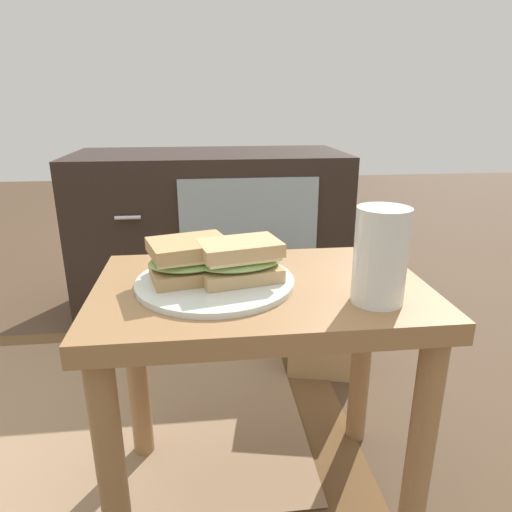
{
  "coord_description": "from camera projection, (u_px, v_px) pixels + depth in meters",
  "views": [
    {
      "loc": [
        -0.09,
        -0.71,
        0.75
      ],
      "look_at": [
        -0.01,
        0.0,
        0.51
      ],
      "focal_mm": 32.02,
      "sensor_mm": 36.0,
      "label": 1
    }
  ],
  "objects": [
    {
      "name": "ground_plane",
      "position": [
        260.0,
        494.0,
        0.92
      ],
      "size": [
        8.0,
        8.0,
        0.0
      ],
      "primitive_type": "plane",
      "color": "#4C3826"
    },
    {
      "name": "plate",
      "position": [
        215.0,
        282.0,
        0.77
      ],
      "size": [
        0.27,
        0.27,
        0.01
      ],
      "primitive_type": "cylinder",
      "color": "silver",
      "rests_on": "side_table"
    },
    {
      "name": "tv_cabinet",
      "position": [
        212.0,
        231.0,
        1.71
      ],
      "size": [
        0.96,
        0.46,
        0.58
      ],
      "color": "black",
      "rests_on": "ground"
    },
    {
      "name": "sandwich_front",
      "position": [
        190.0,
        260.0,
        0.76
      ],
      "size": [
        0.16,
        0.13,
        0.07
      ],
      "color": "tan",
      "rests_on": "plate"
    },
    {
      "name": "paper_bag",
      "position": [
        323.0,
        317.0,
        1.31
      ],
      "size": [
        0.22,
        0.18,
        0.34
      ],
      "color": "tan",
      "rests_on": "ground"
    },
    {
      "name": "sandwich_back",
      "position": [
        240.0,
        261.0,
        0.75
      ],
      "size": [
        0.16,
        0.12,
        0.07
      ],
      "color": "tan",
      "rests_on": "plate"
    },
    {
      "name": "beer_glass",
      "position": [
        380.0,
        257.0,
        0.68
      ],
      "size": [
        0.08,
        0.08,
        0.15
      ],
      "color": "silver",
      "rests_on": "side_table"
    },
    {
      "name": "side_table",
      "position": [
        261.0,
        331.0,
        0.8
      ],
      "size": [
        0.56,
        0.36,
        0.46
      ],
      "color": "olive",
      "rests_on": "ground"
    },
    {
      "name": "area_rug",
      "position": [
        88.0,
        411.0,
        1.16
      ],
      "size": [
        1.3,
        0.87,
        0.01
      ],
      "color": "brown",
      "rests_on": "ground"
    }
  ]
}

